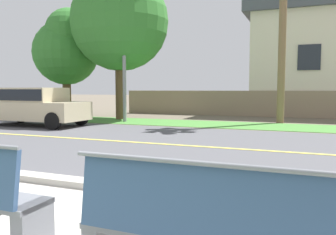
{
  "coord_description": "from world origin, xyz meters",
  "views": [
    {
      "loc": [
        1.88,
        -1.85,
        1.48
      ],
      "look_at": [
        -0.25,
        3.48,
        1.0
      ],
      "focal_mm": 36.35,
      "sensor_mm": 36.0,
      "label": 1
    }
  ],
  "objects_px": {
    "streetlamp": "(126,33)",
    "car_beige_near": "(35,105)",
    "bench_right": "(214,234)",
    "shade_tree_left": "(122,14)",
    "shade_tree_far_left": "(67,48)"
  },
  "relations": [
    {
      "from": "streetlamp",
      "to": "car_beige_near",
      "type": "bearing_deg",
      "value": -130.88
    },
    {
      "from": "bench_right",
      "to": "car_beige_near",
      "type": "bearing_deg",
      "value": 138.3
    },
    {
      "from": "car_beige_near",
      "to": "shade_tree_left",
      "type": "bearing_deg",
      "value": 64.57
    },
    {
      "from": "streetlamp",
      "to": "shade_tree_left",
      "type": "xyz_separation_m",
      "value": [
        -0.73,
        0.91,
        1.06
      ]
    },
    {
      "from": "bench_right",
      "to": "shade_tree_left",
      "type": "bearing_deg",
      "value": 121.83
    },
    {
      "from": "bench_right",
      "to": "shade_tree_far_left",
      "type": "distance_m",
      "value": 17.21
    },
    {
      "from": "car_beige_near",
      "to": "shade_tree_left",
      "type": "height_order",
      "value": "shade_tree_left"
    },
    {
      "from": "shade_tree_left",
      "to": "shade_tree_far_left",
      "type": "bearing_deg",
      "value": 175.0
    },
    {
      "from": "streetlamp",
      "to": "shade_tree_left",
      "type": "height_order",
      "value": "shade_tree_left"
    },
    {
      "from": "bench_right",
      "to": "streetlamp",
      "type": "height_order",
      "value": "streetlamp"
    },
    {
      "from": "shade_tree_left",
      "to": "bench_right",
      "type": "bearing_deg",
      "value": -58.17
    },
    {
      "from": "car_beige_near",
      "to": "shade_tree_left",
      "type": "relative_size",
      "value": 0.55
    },
    {
      "from": "car_beige_near",
      "to": "streetlamp",
      "type": "height_order",
      "value": "streetlamp"
    },
    {
      "from": "car_beige_near",
      "to": "shade_tree_far_left",
      "type": "height_order",
      "value": "shade_tree_far_left"
    },
    {
      "from": "shade_tree_far_left",
      "to": "shade_tree_left",
      "type": "bearing_deg",
      "value": -5.0
    }
  ]
}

